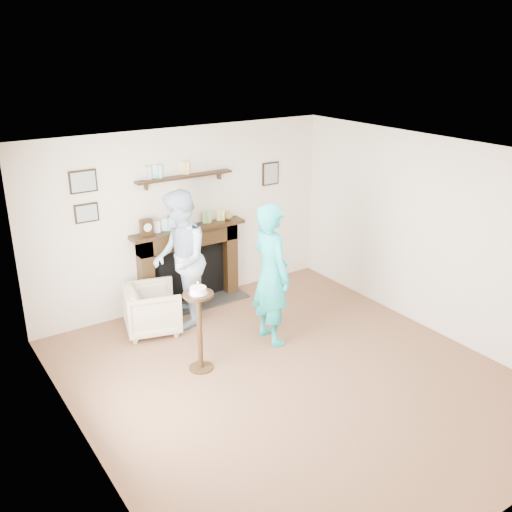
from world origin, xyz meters
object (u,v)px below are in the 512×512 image
at_px(armchair, 154,330).
at_px(man, 183,322).
at_px(woman, 270,339).
at_px(pedestal_table, 199,316).

height_order(armchair, man, man).
bearing_deg(man, woman, 59.44).
height_order(man, woman, man).
bearing_deg(armchair, man, -74.79).
xyz_separation_m(armchair, woman, (1.14, -1.04, 0.00)).
xyz_separation_m(man, woman, (0.72, -1.04, 0.00)).
bearing_deg(woman, armchair, 50.44).
bearing_deg(pedestal_table, armchair, 93.71).
bearing_deg(armchair, pedestal_table, -161.08).
xyz_separation_m(man, pedestal_table, (-0.35, -1.16, 0.68)).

